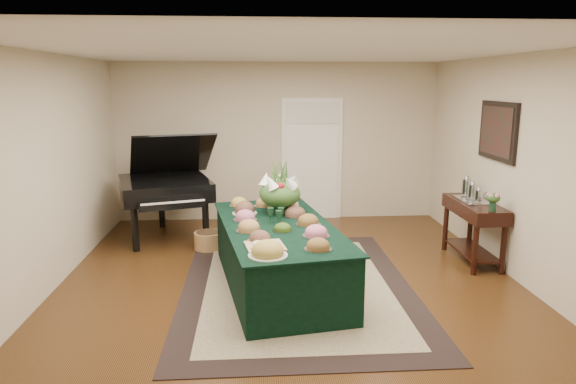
{
  "coord_description": "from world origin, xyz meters",
  "views": [
    {
      "loc": [
        -0.42,
        -5.81,
        2.37
      ],
      "look_at": [
        0.0,
        0.3,
        1.05
      ],
      "focal_mm": 32.0,
      "sensor_mm": 36.0,
      "label": 1
    }
  ],
  "objects": [
    {
      "name": "mahogany_sideboard",
      "position": [
        2.5,
        0.58,
        0.63
      ],
      "size": [
        0.45,
        1.17,
        0.82
      ],
      "color": "black",
      "rests_on": "ground"
    },
    {
      "name": "wall_painting",
      "position": [
        2.72,
        0.58,
        1.75
      ],
      "size": [
        0.05,
        0.95,
        0.75
      ],
      "color": "black",
      "rests_on": "ground"
    },
    {
      "name": "cutting_board",
      "position": [
        -0.32,
        -0.89,
        0.78
      ],
      "size": [
        0.43,
        0.43,
        0.1
      ],
      "color": "tan",
      "rests_on": "buffet_table"
    },
    {
      "name": "buffet_table",
      "position": [
        -0.14,
        -0.1,
        0.38
      ],
      "size": [
        1.63,
        2.75,
        0.75
      ],
      "color": "black",
      "rests_on": "ground"
    },
    {
      "name": "pink_bouquet",
      "position": [
        2.5,
        0.09,
        0.97
      ],
      "size": [
        0.19,
        0.19,
        0.24
      ],
      "color": "#14321E",
      "rests_on": "mahogany_sideboard"
    },
    {
      "name": "kitchen_doorway",
      "position": [
        0.6,
        2.97,
        1.02
      ],
      "size": [
        1.05,
        0.07,
        2.1
      ],
      "color": "white",
      "rests_on": "ground"
    },
    {
      "name": "wicker_basket",
      "position": [
        -1.08,
        1.33,
        0.13
      ],
      "size": [
        0.4,
        0.4,
        0.25
      ],
      "primitive_type": "cylinder",
      "color": "#A37242",
      "rests_on": "ground"
    },
    {
      "name": "green_goblets",
      "position": [
        -0.15,
        -0.03,
        0.84
      ],
      "size": [
        0.2,
        0.21,
        0.18
      ],
      "color": "#14321E",
      "rests_on": "buffet_table"
    },
    {
      "name": "floral_centerpiece",
      "position": [
        -0.09,
        0.43,
        1.07
      ],
      "size": [
        0.54,
        0.54,
        0.54
      ],
      "color": "#14321E",
      "rests_on": "buffet_table"
    },
    {
      "name": "ground",
      "position": [
        0.0,
        0.0,
        0.0
      ],
      "size": [
        6.0,
        6.0,
        0.0
      ],
      "primitive_type": "plane",
      "color": "black",
      "rests_on": "ground"
    },
    {
      "name": "grand_piano",
      "position": [
        -1.76,
        1.97,
        0.8
      ],
      "size": [
        1.65,
        1.83,
        1.62
      ],
      "color": "black",
      "rests_on": "ground"
    },
    {
      "name": "area_rug",
      "position": [
        0.08,
        -0.15,
        0.01
      ],
      "size": [
        2.67,
        3.74,
        0.01
      ],
      "color": "black",
      "rests_on": "ground"
    },
    {
      "name": "food_platters",
      "position": [
        -0.18,
        -0.08,
        0.8
      ],
      "size": [
        1.14,
        2.45,
        0.12
      ],
      "color": "#BBBBC4",
      "rests_on": "buffet_table"
    },
    {
      "name": "tea_service",
      "position": [
        2.5,
        0.71,
        0.93
      ],
      "size": [
        0.34,
        0.58,
        0.3
      ],
      "color": "#BBBBC4",
      "rests_on": "mahogany_sideboard"
    }
  ]
}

